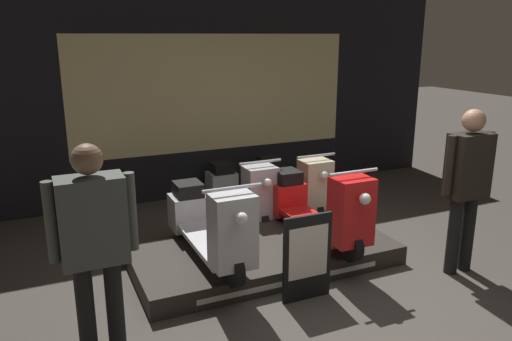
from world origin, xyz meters
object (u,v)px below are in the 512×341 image
Objects in this scene: scooter_display_right at (317,206)px; person_left_browsing at (94,236)px; scooter_display_left at (209,223)px; scooter_backrow_1 at (291,184)px; price_sign_board at (307,257)px; scooter_backrow_0 at (240,191)px; person_right_browsing at (467,179)px.

person_left_browsing is at bearing -158.58° from scooter_display_right.
scooter_display_left is 1.08× the size of person_left_browsing.
person_left_browsing is at bearing -141.19° from scooter_display_left.
scooter_backrow_1 is 1.08× the size of person_left_browsing.
scooter_backrow_1 is 2.50m from price_sign_board.
scooter_backrow_0 is at bearing 48.72° from person_left_browsing.
scooter_backrow_1 is (1.71, 1.46, -0.21)m from scooter_display_left.
scooter_display_left is 1.58m from person_left_browsing.
person_right_browsing reaches higher than scooter_backrow_1.
scooter_display_right is 1.00m from price_sign_board.
scooter_display_right is 2.17× the size of price_sign_board.
scooter_backrow_0 is 2.28m from price_sign_board.
scooter_display_left reaches higher than price_sign_board.
price_sign_board is (1.85, 0.15, -0.58)m from person_left_browsing.
person_right_browsing is (2.39, -0.95, 0.43)m from scooter_display_left.
scooter_backrow_1 is (0.77, 0.00, 0.00)m from scooter_backrow_0.
person_right_browsing reaches higher than price_sign_board.
scooter_backrow_0 is at bearing 83.08° from price_sign_board.
scooter_display_left is at bearing 180.00° from scooter_display_right.
person_right_browsing is at bearing -74.40° from scooter_backrow_1.
scooter_backrow_1 is at bearing 39.83° from person_left_browsing.
price_sign_board is at bearing 4.62° from person_left_browsing.
person_right_browsing is (1.45, -2.41, 0.64)m from scooter_backrow_0.
scooter_backrow_0 is 2.17× the size of price_sign_board.
scooter_display_right is (1.24, 0.00, 0.00)m from scooter_display_left.
scooter_backrow_0 is at bearing 180.00° from scooter_backrow_1.
scooter_display_left is at bearing 38.81° from person_left_browsing.
scooter_display_right is 1.00× the size of scooter_backrow_1.
person_left_browsing is (-2.12, -2.41, 0.64)m from scooter_backrow_0.
scooter_backrow_0 is 1.00× the size of scooter_backrow_1.
scooter_backrow_1 is 2.59m from person_right_browsing.
person_right_browsing is at bearing -59.04° from scooter_backrow_0.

